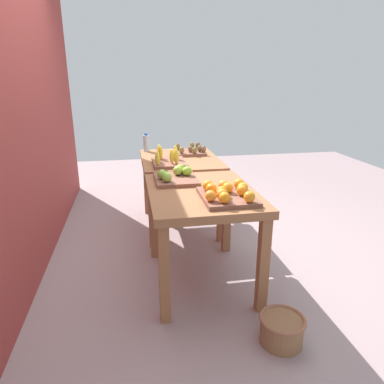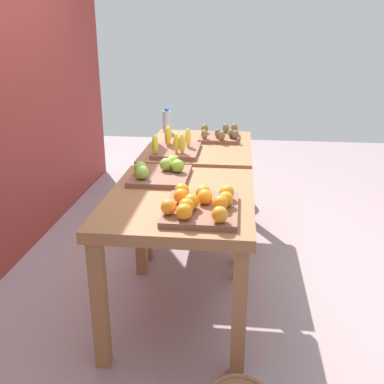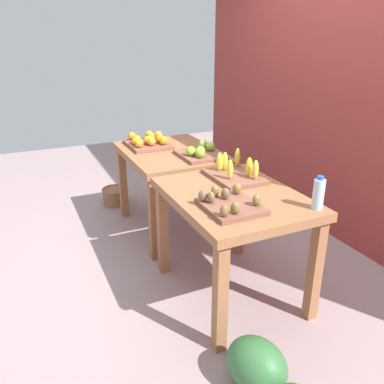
% 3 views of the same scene
% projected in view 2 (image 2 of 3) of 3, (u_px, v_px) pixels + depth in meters
% --- Properties ---
extents(ground_plane, '(8.00, 8.00, 0.00)m').
position_uv_depth(ground_plane, '(192.00, 268.00, 3.23)').
color(ground_plane, gray).
extents(display_table_left, '(1.04, 0.80, 0.77)m').
position_uv_depth(display_table_left, '(180.00, 214.00, 2.48)').
color(display_table_left, '#945E3B').
rests_on(display_table_left, ground_plane).
extents(display_table_right, '(1.04, 0.80, 0.77)m').
position_uv_depth(display_table_right, '(200.00, 159.00, 3.52)').
color(display_table_right, '#945E3B').
rests_on(display_table_right, ground_plane).
extents(orange_bin, '(0.44, 0.37, 0.11)m').
position_uv_depth(orange_bin, '(200.00, 205.00, 2.19)').
color(orange_bin, brown).
rests_on(orange_bin, display_table_left).
extents(apple_bin, '(0.40, 0.34, 0.11)m').
position_uv_depth(apple_bin, '(160.00, 172.00, 2.70)').
color(apple_bin, brown).
rests_on(apple_bin, display_table_left).
extents(banana_crate, '(0.44, 0.32, 0.17)m').
position_uv_depth(banana_crate, '(176.00, 147.00, 3.25)').
color(banana_crate, brown).
rests_on(banana_crate, display_table_right).
extents(kiwi_bin, '(0.36, 0.33, 0.10)m').
position_uv_depth(kiwi_bin, '(220.00, 136.00, 3.64)').
color(kiwi_bin, brown).
rests_on(kiwi_bin, display_table_right).
extents(water_bottle, '(0.07, 0.07, 0.21)m').
position_uv_depth(water_bottle, '(167.00, 121.00, 3.87)').
color(water_bottle, silver).
rests_on(water_bottle, display_table_right).
extents(watermelon_pile, '(0.69, 0.36, 0.28)m').
position_uv_depth(watermelon_pile, '(235.00, 186.00, 4.51)').
color(watermelon_pile, '#306132').
rests_on(watermelon_pile, ground_plane).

